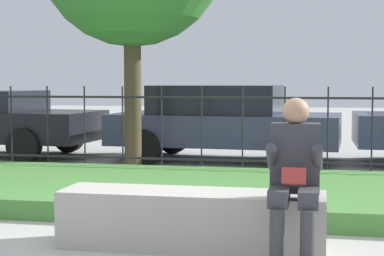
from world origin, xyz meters
TOP-DOWN VIEW (x-y plane):
  - ground_plane at (0.00, 0.00)m, footprint 60.00×60.00m
  - stone_bench at (0.34, 0.00)m, footprint 2.23×0.56m
  - person_seated_reader at (1.21, -0.31)m, footprint 0.42×0.73m
  - grass_berm at (0.00, 2.15)m, footprint 10.39×2.90m
  - iron_fence at (-0.00, 3.90)m, footprint 8.39×0.03m
  - car_parked_center at (-0.30, 6.02)m, footprint 4.07×2.15m

SIDE VIEW (x-z plane):
  - ground_plane at x=0.00m, z-range 0.00..0.00m
  - grass_berm at x=0.00m, z-range 0.00..0.21m
  - stone_bench at x=0.34m, z-range -0.03..0.46m
  - iron_fence at x=0.00m, z-range 0.03..1.37m
  - car_parked_center at x=-0.30m, z-range 0.04..1.38m
  - person_seated_reader at x=1.21m, z-range 0.07..1.35m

